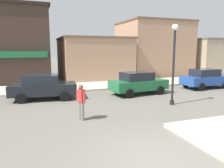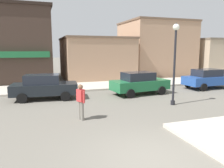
# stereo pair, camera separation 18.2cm
# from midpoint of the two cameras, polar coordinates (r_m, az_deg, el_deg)

# --- Properties ---
(ground_plane) EXTENTS (160.00, 160.00, 0.00)m
(ground_plane) POSITION_cam_midpoint_polar(r_m,az_deg,el_deg) (6.79, 10.95, -18.56)
(ground_plane) COLOR #6B665B
(kerb_far) EXTENTS (80.00, 4.00, 0.15)m
(kerb_far) POSITION_cam_midpoint_polar(r_m,az_deg,el_deg) (18.22, -9.52, -0.70)
(kerb_far) COLOR beige
(kerb_far) RESTS_ON ground
(lamp_post) EXTENTS (0.36, 0.36, 4.54)m
(lamp_post) POSITION_cam_midpoint_polar(r_m,az_deg,el_deg) (12.61, 15.51, 7.97)
(lamp_post) COLOR black
(lamp_post) RESTS_ON ground
(parked_car_nearest) EXTENTS (4.15, 2.19, 1.56)m
(parked_car_nearest) POSITION_cam_midpoint_polar(r_m,az_deg,el_deg) (14.35, -17.96, -0.67)
(parked_car_nearest) COLOR black
(parked_car_nearest) RESTS_ON ground
(parked_car_second) EXTENTS (4.17, 2.22, 1.56)m
(parked_car_second) POSITION_cam_midpoint_polar(r_m,az_deg,el_deg) (15.35, 6.50, 0.33)
(parked_car_second) COLOR #1E6B3D
(parked_car_second) RESTS_ON ground
(parked_car_third) EXTENTS (4.07, 2.01, 1.56)m
(parked_car_third) POSITION_cam_midpoint_polar(r_m,az_deg,el_deg) (19.16, 22.98, 1.40)
(parked_car_third) COLOR #234C9E
(parked_car_third) RESTS_ON ground
(pedestrian_crossing_near) EXTENTS (0.35, 0.54, 1.61)m
(pedestrian_crossing_near) POSITION_cam_midpoint_polar(r_m,az_deg,el_deg) (9.77, -8.63, -4.43)
(pedestrian_crossing_near) COLOR gray
(pedestrian_crossing_near) RESTS_ON ground
(building_storefront_left_near) EXTENTS (6.99, 7.28, 4.33)m
(building_storefront_left_near) POSITION_cam_midpoint_polar(r_m,az_deg,el_deg) (23.82, -5.13, 6.73)
(building_storefront_left_near) COLOR tan
(building_storefront_left_near) RESTS_ON ground
(building_storefront_left_mid) EXTENTS (7.65, 6.85, 6.39)m
(building_storefront_left_mid) POSITION_cam_midpoint_polar(r_m,az_deg,el_deg) (27.51, 10.43, 9.08)
(building_storefront_left_mid) COLOR tan
(building_storefront_left_mid) RESTS_ON ground
(building_storefront_right_near) EXTENTS (5.95, 6.97, 4.42)m
(building_storefront_right_near) POSITION_cam_midpoint_polar(r_m,az_deg,el_deg) (31.49, 22.89, 6.70)
(building_storefront_right_near) COLOR tan
(building_storefront_right_near) RESTS_ON ground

